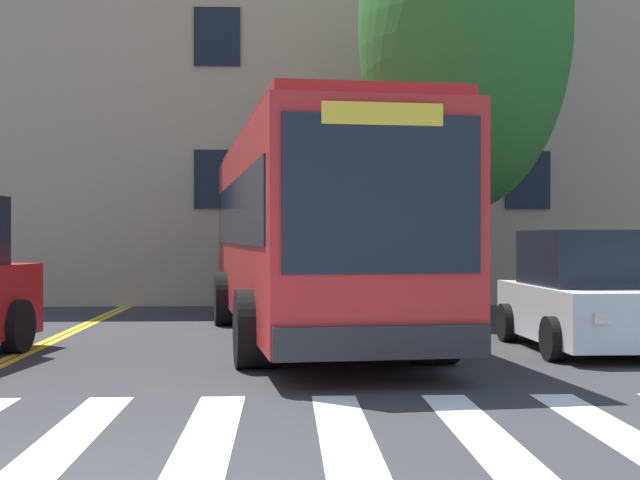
{
  "coord_description": "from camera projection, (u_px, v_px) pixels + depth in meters",
  "views": [
    {
      "loc": [
        1.83,
        -5.3,
        1.65
      ],
      "look_at": [
        2.46,
        8.28,
        1.61
      ],
      "focal_mm": 50.0,
      "sensor_mm": 36.0,
      "label": 1
    }
  ],
  "objects": [
    {
      "name": "lane_line_yellow_inner",
      "position": [
        122.0,
        307.0,
        21.0
      ],
      "size": [
        0.12,
        36.0,
        0.01
      ],
      "primitive_type": "cube",
      "color": "gold",
      "rests_on": "ground"
    },
    {
      "name": "crosswalk",
      "position": [
        134.0,
        442.0,
        7.13
      ],
      "size": [
        10.74,
        4.13,
        0.01
      ],
      "color": "white",
      "rests_on": "ground"
    },
    {
      "name": "building_facade",
      "position": [
        225.0,
        77.0,
        24.53
      ],
      "size": [
        37.54,
        6.72,
        12.15
      ],
      "color": "tan",
      "rests_on": "ground"
    },
    {
      "name": "city_bus",
      "position": [
        309.0,
        228.0,
        14.56
      ],
      "size": [
        3.65,
        10.71,
        3.35
      ],
      "color": "#B22323",
      "rests_on": "ground"
    },
    {
      "name": "car_tan_behind_bus",
      "position": [
        287.0,
        269.0,
        23.66
      ],
      "size": [
        2.39,
        4.45,
        1.79
      ],
      "color": "tan",
      "rests_on": "ground"
    },
    {
      "name": "street_tree_curbside_large",
      "position": [
        463.0,
        26.0,
        17.52
      ],
      "size": [
        5.3,
        5.52,
        9.55
      ],
      "color": "#4C3D2D",
      "rests_on": "ground"
    },
    {
      "name": "car_white_far_lane",
      "position": [
        590.0,
        295.0,
        13.02
      ],
      "size": [
        2.1,
        3.69,
        1.75
      ],
      "color": "white",
      "rests_on": "ground"
    },
    {
      "name": "lane_line_yellow_outer",
      "position": [
        129.0,
        307.0,
        21.01
      ],
      "size": [
        0.12,
        36.0,
        0.01
      ],
      "primitive_type": "cube",
      "color": "gold",
      "rests_on": "ground"
    }
  ]
}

